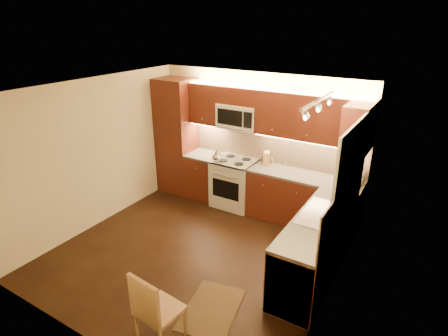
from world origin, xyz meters
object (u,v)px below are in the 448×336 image
Objects in this scene: microwave at (239,116)px; toaster_oven at (351,176)px; stove at (234,183)px; knife_block at (267,158)px; dining_chair at (160,308)px; sink at (323,210)px; kettle at (217,156)px; soap_bottle at (351,196)px.

microwave reaches higher than toaster_oven.
knife_block reaches higher than stove.
stove is 3.40m from dining_chair.
stove is 2.35m from sink.
microwave is 3.74m from dining_chair.
knife_block reaches higher than sink.
kettle reaches higher than toaster_oven.
sink is at bearing -29.36° from stove.
knife_block is (0.82, 0.38, -0.01)m from kettle.
dining_chair reaches higher than stove.
knife_block is (-1.43, 1.28, 0.04)m from sink.
microwave is at bearing 179.66° from toaster_oven.
sink is (2.00, -1.12, 0.52)m from stove.
knife_block is 3.49m from dining_chair.
soap_bottle is 3.06m from dining_chair.
microwave reaches higher than dining_chair.
knife_block reaches higher than toaster_oven.
kettle is (-2.25, 0.90, 0.06)m from sink.
microwave is 2.45m from soap_bottle.
soap_bottle is (0.16, -0.67, -0.01)m from toaster_oven.
toaster_oven is at bearing -0.22° from microwave.
stove is at bearing 23.70° from kettle.
microwave is 2.48m from sink.
stove is 1.21× the size of microwave.
toaster_oven is at bearing 77.60° from dining_chair.
sink is 3.90× the size of kettle.
kettle is 0.60× the size of toaster_oven.
toaster_oven reaches higher than stove.
knife_block is at bearing 15.55° from stove.
sink is at bearing -64.04° from knife_block.
dining_chair is (0.94, -3.41, -1.24)m from microwave.
stove is 2.15m from toaster_oven.
stove is 3.85× the size of knife_block.
toaster_oven is 0.69m from soap_bottle.
stove is 0.96× the size of dining_chair.
microwave reaches higher than stove.
kettle is (-0.25, -0.23, 0.57)m from stove.
kettle is at bearing -137.75° from stove.
dining_chair is at bearing -74.50° from microwave.
knife_block is at bearing 178.70° from toaster_oven.
microwave is 0.90m from knife_block.
kettle is 3.32m from dining_chair.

